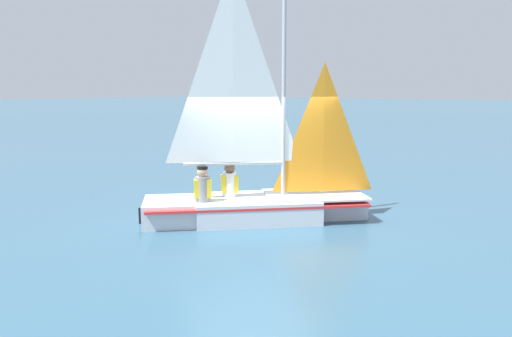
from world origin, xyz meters
name	(u,v)px	position (x,y,z in m)	size (l,w,h in m)	color
ground_plane	(256,219)	(0.00, 0.00, 0.00)	(260.00, 260.00, 0.00)	#38607A
sailboat_main	(255,188)	(-0.02, 0.02, 0.65)	(4.13, 4.14, 5.13)	silver
sailor_helm	(230,189)	(-0.23, 0.50, 0.62)	(0.42, 0.42, 1.16)	black
sailor_crew	(203,193)	(-0.92, 0.62, 0.63)	(0.42, 0.42, 1.16)	black
buoy_marker	(344,167)	(6.37, 1.22, 0.18)	(0.48, 0.48, 1.08)	green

